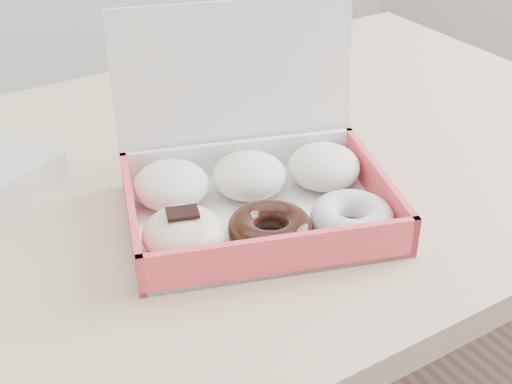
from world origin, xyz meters
TOP-DOWN VIEW (x-y plane):
  - table at (0.00, 0.00)m, footprint 1.20×0.80m
  - donut_box at (-0.07, -0.12)m, footprint 0.38×0.35m

SIDE VIEW (x-z plane):
  - table at x=0.00m, z-range 0.30..1.05m
  - donut_box at x=-0.07m, z-range 0.67..0.90m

